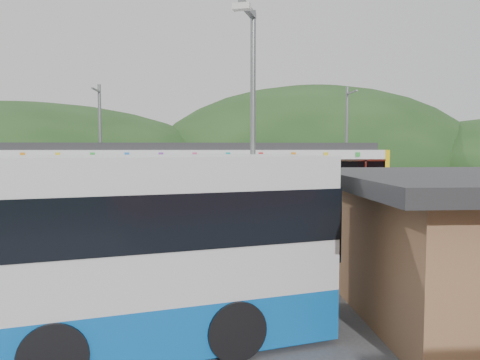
{
  "coord_description": "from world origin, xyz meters",
  "views": [
    {
      "loc": [
        -1.23,
        -18.0,
        3.53
      ],
      "look_at": [
        0.23,
        1.0,
        2.2
      ],
      "focal_mm": 35.0,
      "sensor_mm": 36.0,
      "label": 1
    }
  ],
  "objects": [
    {
      "name": "catenary_mast_east",
      "position": [
        7.0,
        8.56,
        3.65
      ],
      "size": [
        0.18,
        1.8,
        7.0
      ],
      "color": "slate",
      "rests_on": "ground"
    },
    {
      "name": "platform",
      "position": [
        0.0,
        3.3,
        0.15
      ],
      "size": [
        26.0,
        3.2,
        0.3
      ],
      "primitive_type": "cube",
      "color": "#9E9E99",
      "rests_on": "ground"
    },
    {
      "name": "lamp_post",
      "position": [
        -0.16,
        -7.87,
        3.86
      ],
      "size": [
        0.47,
        1.17,
        6.48
      ],
      "rotation": [
        0.0,
        0.0,
        -0.34
      ],
      "color": "slate",
      "rests_on": "ground"
    },
    {
      "name": "train",
      "position": [
        -2.27,
        6.0,
        2.06
      ],
      "size": [
        20.44,
        3.01,
        3.74
      ],
      "color": "black",
      "rests_on": "ground"
    },
    {
      "name": "yellow_line",
      "position": [
        0.0,
        2.0,
        0.3
      ],
      "size": [
        26.0,
        0.1,
        0.01
      ],
      "primitive_type": "cube",
      "color": "yellow",
      "rests_on": "platform"
    },
    {
      "name": "catenary_mast_west",
      "position": [
        -7.0,
        8.56,
        3.65
      ],
      "size": [
        0.18,
        1.8,
        7.0
      ],
      "color": "slate",
      "rests_on": "ground"
    },
    {
      "name": "ground",
      "position": [
        0.0,
        0.0,
        0.0
      ],
      "size": [
        120.0,
        120.0,
        0.0
      ],
      "primitive_type": "plane",
      "color": "#4C4C4F",
      "rests_on": "ground"
    },
    {
      "name": "hills",
      "position": [
        6.19,
        5.29,
        0.0
      ],
      "size": [
        146.0,
        149.0,
        26.0
      ],
      "color": "#1E3D19",
      "rests_on": "ground"
    }
  ]
}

